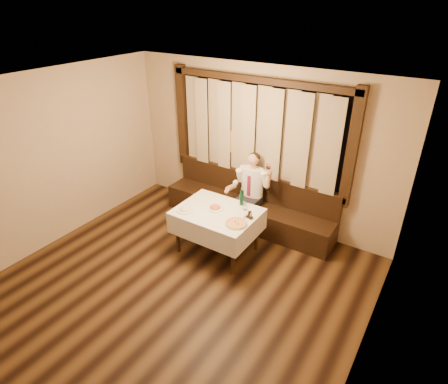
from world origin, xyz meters
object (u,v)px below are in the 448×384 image
Objects in this scene: green_bottle at (242,198)px; seated_man at (251,186)px; banquette at (248,208)px; dining_table at (217,217)px; pasta_red at (215,206)px; cruet_caddy at (250,216)px; pasta_cream at (185,208)px; pizza at (236,223)px.

green_bottle is 0.59m from seated_man.
banquette reaches higher than dining_table.
dining_table is 4.21× the size of green_bottle.
seated_man is at bearing 80.81° from pasta_red.
seated_man is at bearing 141.96° from cruet_caddy.
green_bottle is at bearing 48.32° from pasta_red.
pasta_red is 0.20× the size of seated_man.
pasta_cream is 0.91m from green_bottle.
dining_table is at bearing -90.00° from banquette.
green_bottle reaches higher than pasta_cream.
banquette is at bearing 90.00° from dining_table.
banquette is 2.52× the size of dining_table.
banquette is 11.82× the size of pasta_cream.
green_bottle reaches higher than cruet_caddy.
seated_man reaches higher than pasta_cream.
cruet_caddy is at bearing 19.92° from pasta_cream.
cruet_caddy is at bearing 73.26° from pizza.
cruet_caddy reaches higher than pizza.
pasta_cream is at bearing -140.30° from pasta_red.
dining_table is at bearing -146.55° from cruet_caddy.
cruet_caddy is (0.53, 0.09, 0.15)m from dining_table.
banquette is 1.08m from dining_table.
banquette is 10.61× the size of green_bottle.
banquette is at bearing 110.69° from pizza.
cruet_caddy is 0.09× the size of seated_man.
dining_table is 0.91× the size of seated_man.
cruet_caddy is at bearing -42.56° from green_bottle.
banquette is at bearing 71.40° from pasta_cream.
pasta_red is at bearing -151.86° from cruet_caddy.
green_bottle is at bearing 58.86° from dining_table.
green_bottle is at bearing -75.42° from seated_man.
pasta_cream reaches higher than dining_table.
banquette is at bearing 108.97° from green_bottle.
pizza is 0.56m from pasta_red.
dining_table is 4.62× the size of pasta_red.
dining_table is 0.52m from pasta_cream.
seated_man is at bearing -48.89° from banquette.
pasta_red is 0.60m from cruet_caddy.
cruet_caddy is (0.08, 0.26, 0.03)m from pizza.
dining_table is 0.56m from cruet_caddy.
banquette is 9.43× the size of pizza.
pasta_red is (-0.07, 0.04, 0.14)m from dining_table.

